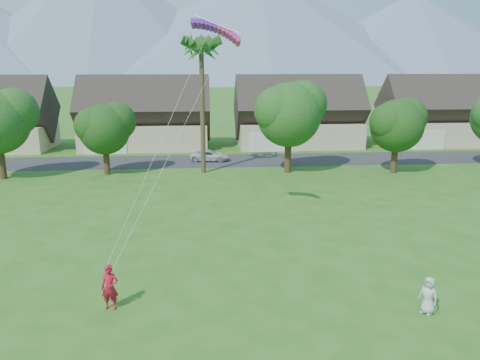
{
  "coord_description": "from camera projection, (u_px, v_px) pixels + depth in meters",
  "views": [
    {
      "loc": [
        -2.01,
        -15.03,
        10.03
      ],
      "look_at": [
        0.0,
        10.0,
        3.8
      ],
      "focal_mm": 35.0,
      "sensor_mm": 36.0,
      "label": 1
    }
  ],
  "objects": [
    {
      "name": "mountain_ridge",
      "position": [
        223.0,
        29.0,
        262.46
      ],
      "size": [
        540.0,
        240.0,
        70.0
      ],
      "color": "slate",
      "rests_on": "ground"
    },
    {
      "name": "fan_palm",
      "position": [
        201.0,
        44.0,
        41.69
      ],
      "size": [
        3.0,
        3.0,
        13.8
      ],
      "color": "#4C3D26",
      "rests_on": "ground"
    },
    {
      "name": "ground",
      "position": [
        262.0,
        346.0,
        17.11
      ],
      "size": [
        500.0,
        500.0,
        0.0
      ],
      "primitive_type": "plane",
      "color": "#2D6019",
      "rests_on": "ground"
    },
    {
      "name": "watcher",
      "position": [
        428.0,
        295.0,
        19.2
      ],
      "size": [
        0.86,
        0.93,
        1.59
      ],
      "primitive_type": "imported",
      "rotation": [
        0.0,
        0.0,
        -0.95
      ],
      "color": "beige",
      "rests_on": "ground"
    },
    {
      "name": "tree_row",
      "position": [
        212.0,
        122.0,
        42.85
      ],
      "size": [
        62.27,
        6.67,
        8.45
      ],
      "color": "#47301C",
      "rests_on": "ground"
    },
    {
      "name": "parafoil_kite",
      "position": [
        217.0,
        28.0,
        25.58
      ],
      "size": [
        2.99,
        1.2,
        0.5
      ],
      "rotation": [
        0.0,
        0.0,
        -0.15
      ],
      "color": "#701AC9",
      "rests_on": "ground"
    },
    {
      "name": "houses_row",
      "position": [
        223.0,
        119.0,
        57.92
      ],
      "size": [
        72.75,
        8.19,
        8.86
      ],
      "color": "beige",
      "rests_on": "ground"
    },
    {
      "name": "kite_flyer",
      "position": [
        110.0,
        287.0,
        19.5
      ],
      "size": [
        0.75,
        0.53,
        1.96
      ],
      "primitive_type": "imported",
      "rotation": [
        0.0,
        0.0,
        -0.08
      ],
      "color": "#A81325",
      "rests_on": "ground"
    },
    {
      "name": "street",
      "position": [
        222.0,
        161.0,
        50.0
      ],
      "size": [
        90.0,
        7.0,
        0.01
      ],
      "primitive_type": "cube",
      "color": "#2D2D30",
      "rests_on": "ground"
    },
    {
      "name": "parked_car",
      "position": [
        210.0,
        156.0,
        49.77
      ],
      "size": [
        4.32,
        2.4,
        1.14
      ],
      "primitive_type": "imported",
      "rotation": [
        0.0,
        0.0,
        1.44
      ],
      "color": "silver",
      "rests_on": "ground"
    }
  ]
}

